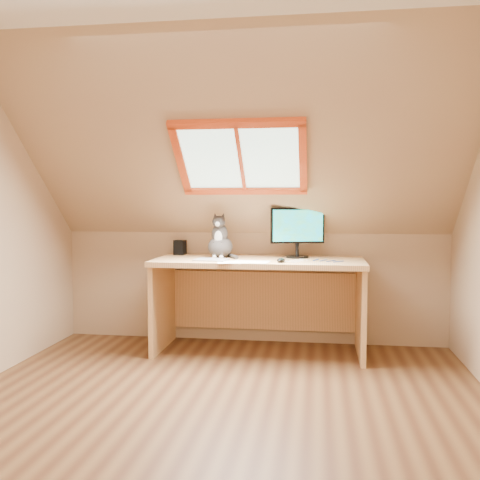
# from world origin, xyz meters

# --- Properties ---
(ground) EXTENTS (3.50, 3.50, 0.00)m
(ground) POSITION_xyz_m (0.00, 0.00, 0.00)
(ground) COLOR brown
(ground) RESTS_ON ground
(room_shell) EXTENTS (3.52, 3.52, 2.41)m
(room_shell) POSITION_xyz_m (0.00, -0.09, 1.43)
(room_shell) COLOR tan
(room_shell) RESTS_ON ground
(desk) EXTENTS (1.76, 0.77, 0.80)m
(desk) POSITION_xyz_m (0.11, 1.45, 0.56)
(desk) COLOR #E3A56B
(desk) RESTS_ON ground
(monitor) EXTENTS (0.46, 0.20, 0.43)m
(monitor) POSITION_xyz_m (0.42, 1.51, 1.05)
(monitor) COLOR black
(monitor) RESTS_ON desk
(cat) EXTENTS (0.22, 0.26, 0.40)m
(cat) POSITION_xyz_m (-0.24, 1.44, 0.94)
(cat) COLOR #3F3A38
(cat) RESTS_ON desk
(desk_speaker) EXTENTS (0.11, 0.11, 0.13)m
(desk_speaker) POSITION_xyz_m (-0.65, 1.63, 0.87)
(desk_speaker) COLOR black
(desk_speaker) RESTS_ON desk
(graphics_tablet) EXTENTS (0.29, 0.22, 0.01)m
(graphics_tablet) POSITION_xyz_m (-0.27, 1.20, 0.81)
(graphics_tablet) COLOR #B2B2B7
(graphics_tablet) RESTS_ON desk
(mouse) EXTENTS (0.09, 0.12, 0.03)m
(mouse) POSITION_xyz_m (0.31, 1.14, 0.82)
(mouse) COLOR black
(mouse) RESTS_ON desk
(papers) EXTENTS (0.33, 0.27, 0.00)m
(papers) POSITION_xyz_m (0.04, 1.12, 0.80)
(papers) COLOR white
(papers) RESTS_ON desk
(cables) EXTENTS (0.51, 0.26, 0.01)m
(cables) POSITION_xyz_m (0.58, 1.26, 0.81)
(cables) COLOR silver
(cables) RESTS_ON desk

